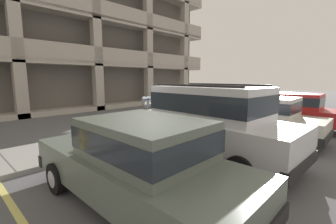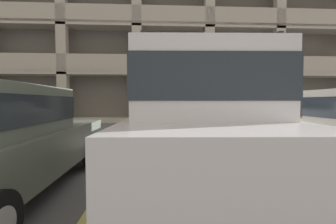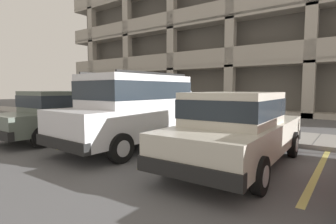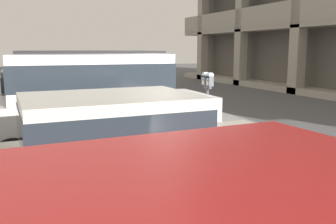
{
  "view_description": "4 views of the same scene",
  "coord_description": "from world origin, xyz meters",
  "px_view_note": "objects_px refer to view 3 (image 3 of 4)",
  "views": [
    {
      "loc": [
        -5.1,
        -5.52,
        2.19
      ],
      "look_at": [
        -0.21,
        -0.84,
        1.17
      ],
      "focal_mm": 24.0,
      "sensor_mm": 36.0,
      "label": 1
    },
    {
      "loc": [
        -0.65,
        -5.77,
        1.33
      ],
      "look_at": [
        -0.4,
        -1.03,
        1.11
      ],
      "focal_mm": 24.0,
      "sensor_mm": 36.0,
      "label": 2
    },
    {
      "loc": [
        4.92,
        -7.58,
        1.61
      ],
      "look_at": [
        -0.24,
        -0.46,
        0.83
      ],
      "focal_mm": 28.0,
      "sensor_mm": 36.0,
      "label": 3
    },
    {
      "loc": [
        7.18,
        -3.64,
        2.07
      ],
      "look_at": [
        0.14,
        -0.65,
        0.77
      ],
      "focal_mm": 40.0,
      "sensor_mm": 36.0,
      "label": 4
    }
  ],
  "objects_px": {
    "silver_suv": "(137,108)",
    "dark_hatchback": "(237,127)",
    "parking_meter_near": "(187,101)",
    "red_sedan": "(65,113)",
    "fire_hydrant": "(102,113)"
  },
  "relations": [
    {
      "from": "red_sedan",
      "to": "silver_suv",
      "type": "bearing_deg",
      "value": 9.19
    },
    {
      "from": "dark_hatchback",
      "to": "fire_hydrant",
      "type": "relative_size",
      "value": 6.44
    },
    {
      "from": "dark_hatchback",
      "to": "parking_meter_near",
      "type": "distance_m",
      "value": 4.04
    },
    {
      "from": "dark_hatchback",
      "to": "fire_hydrant",
      "type": "xyz_separation_m",
      "value": [
        -7.88,
        3.04,
        -0.36
      ]
    },
    {
      "from": "dark_hatchback",
      "to": "parking_meter_near",
      "type": "bearing_deg",
      "value": 136.07
    },
    {
      "from": "silver_suv",
      "to": "fire_hydrant",
      "type": "relative_size",
      "value": 6.93
    },
    {
      "from": "silver_suv",
      "to": "parking_meter_near",
      "type": "relative_size",
      "value": 3.36
    },
    {
      "from": "red_sedan",
      "to": "fire_hydrant",
      "type": "distance_m",
      "value": 3.94
    },
    {
      "from": "silver_suv",
      "to": "fire_hydrant",
      "type": "distance_m",
      "value": 5.72
    },
    {
      "from": "parking_meter_near",
      "to": "silver_suv",
      "type": "bearing_deg",
      "value": -90.54
    },
    {
      "from": "red_sedan",
      "to": "dark_hatchback",
      "type": "relative_size",
      "value": 0.99
    },
    {
      "from": "parking_meter_near",
      "to": "dark_hatchback",
      "type": "bearing_deg",
      "value": -42.99
    },
    {
      "from": "silver_suv",
      "to": "dark_hatchback",
      "type": "height_order",
      "value": "silver_suv"
    },
    {
      "from": "silver_suv",
      "to": "parking_meter_near",
      "type": "bearing_deg",
      "value": 91.78
    },
    {
      "from": "dark_hatchback",
      "to": "fire_hydrant",
      "type": "distance_m",
      "value": 8.45
    }
  ]
}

